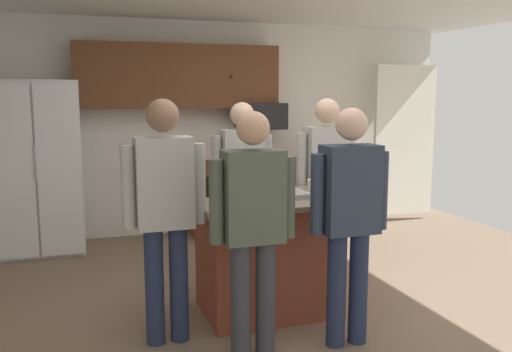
{
  "coord_description": "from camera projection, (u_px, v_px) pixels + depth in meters",
  "views": [
    {
      "loc": [
        -1.62,
        -3.92,
        1.73
      ],
      "look_at": [
        -0.2,
        0.33,
        1.05
      ],
      "focal_mm": 38.38,
      "sensor_mm": 36.0,
      "label": 1
    }
  ],
  "objects": [
    {
      "name": "back_wall",
      "position": [
        208.0,
        128.0,
        6.88
      ],
      "size": [
        6.4,
        0.1,
        2.6
      ],
      "primitive_type": "cube",
      "color": "white",
      "rests_on": "ground"
    },
    {
      "name": "glass_stout_tall",
      "position": [
        261.0,
        183.0,
        4.46
      ],
      "size": [
        0.06,
        0.06,
        0.16
      ],
      "color": "black",
      "rests_on": "kitchen_island"
    },
    {
      "name": "cabinet_run_upper",
      "position": [
        179.0,
        77.0,
        6.47
      ],
      "size": [
        2.4,
        0.38,
        0.75
      ],
      "color": "brown"
    },
    {
      "name": "refrigerator",
      "position": [
        38.0,
        168.0,
        5.91
      ],
      "size": [
        0.91,
        0.76,
        1.87
      ],
      "color": "white",
      "rests_on": "ground"
    },
    {
      "name": "person_elder_center",
      "position": [
        349.0,
        212.0,
        3.68
      ],
      "size": [
        0.57,
        0.22,
        1.64
      ],
      "rotation": [
        0.0,
        0.0,
        1.98
      ],
      "color": "#232D4C",
      "rests_on": "ground"
    },
    {
      "name": "floor",
      "position": [
        292.0,
        308.0,
        4.45
      ],
      "size": [
        7.04,
        7.04,
        0.0
      ],
      "primitive_type": "plane",
      "color": "#7F6B56",
      "rests_on": "ground"
    },
    {
      "name": "serving_tray",
      "position": [
        280.0,
        195.0,
        4.25
      ],
      "size": [
        0.44,
        0.3,
        0.04
      ],
      "color": "#B7B7BC",
      "rests_on": "kitchen_island"
    },
    {
      "name": "microwave_over_range",
      "position": [
        261.0,
        116.0,
        6.76
      ],
      "size": [
        0.56,
        0.4,
        0.32
      ],
      "primitive_type": "cube",
      "color": "black"
    },
    {
      "name": "glass_pilsner",
      "position": [
        229.0,
        199.0,
        3.88
      ],
      "size": [
        0.06,
        0.06,
        0.12
      ],
      "color": "black",
      "rests_on": "kitchen_island"
    },
    {
      "name": "mug_ceramic_white",
      "position": [
        313.0,
        186.0,
        4.51
      ],
      "size": [
        0.13,
        0.09,
        0.1
      ],
      "color": "white",
      "rests_on": "kitchen_island"
    },
    {
      "name": "person_host_foreground",
      "position": [
        253.0,
        220.0,
        3.48
      ],
      "size": [
        0.57,
        0.22,
        1.62
      ],
      "rotation": [
        0.0,
        0.0,
        1.1
      ],
      "color": "#383842",
      "rests_on": "ground"
    },
    {
      "name": "cabinet_run_lower",
      "position": [
        262.0,
        196.0,
        6.89
      ],
      "size": [
        1.8,
        0.63,
        0.9
      ],
      "color": "brown",
      "rests_on": "ground"
    },
    {
      "name": "kitchen_island",
      "position": [
        268.0,
        254.0,
        4.34
      ],
      "size": [
        1.16,
        0.86,
        0.92
      ],
      "color": "brown",
      "rests_on": "ground"
    },
    {
      "name": "tumbler_amber",
      "position": [
        254.0,
        197.0,
        3.94
      ],
      "size": [
        0.07,
        0.07,
        0.13
      ],
      "color": "black",
      "rests_on": "kitchen_island"
    },
    {
      "name": "person_guest_right",
      "position": [
        326.0,
        178.0,
        4.95
      ],
      "size": [
        0.57,
        0.22,
        1.69
      ],
      "rotation": [
        0.0,
        0.0,
        -2.55
      ],
      "color": "tan",
      "rests_on": "ground"
    },
    {
      "name": "glass_short_whisky",
      "position": [
        241.0,
        190.0,
        4.19
      ],
      "size": [
        0.07,
        0.07,
        0.15
      ],
      "color": "black",
      "rests_on": "kitchen_island"
    },
    {
      "name": "person_guest_by_door",
      "position": [
        165.0,
        205.0,
        3.71
      ],
      "size": [
        0.57,
        0.22,
        1.7
      ],
      "rotation": [
        0.0,
        0.0,
        0.34
      ],
      "color": "#232D4C",
      "rests_on": "ground"
    },
    {
      "name": "person_guest_left",
      "position": [
        242.0,
        179.0,
        5.01
      ],
      "size": [
        0.57,
        0.22,
        1.65
      ],
      "rotation": [
        0.0,
        0.0,
        -1.61
      ],
      "color": "#383842",
      "rests_on": "ground"
    },
    {
      "name": "french_door_window_panel",
      "position": [
        404.0,
        141.0,
        7.35
      ],
      "size": [
        0.9,
        0.06,
        2.0
      ],
      "primitive_type": "cube",
      "color": "white",
      "rests_on": "ground"
    },
    {
      "name": "mug_blue_stoneware",
      "position": [
        324.0,
        193.0,
        4.2
      ],
      "size": [
        0.13,
        0.08,
        0.1
      ],
      "color": "white",
      "rests_on": "kitchen_island"
    },
    {
      "name": "glass_dark_ale",
      "position": [
        209.0,
        186.0,
        4.3
      ],
      "size": [
        0.07,
        0.07,
        0.16
      ],
      "color": "black",
      "rests_on": "kitchen_island"
    }
  ]
}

